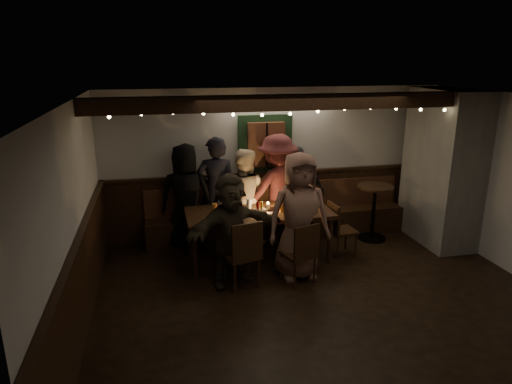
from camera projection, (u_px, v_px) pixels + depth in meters
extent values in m
cube|color=black|center=(322.00, 298.00, 6.09)|extent=(6.00, 5.00, 0.01)
cube|color=black|center=(331.00, 100.00, 5.34)|extent=(6.00, 5.00, 0.01)
cube|color=silver|center=(275.00, 162.00, 8.06)|extent=(6.00, 0.01, 2.60)
cube|color=silver|center=(73.00, 224.00, 5.09)|extent=(0.01, 5.00, 2.60)
cube|color=black|center=(275.00, 203.00, 8.25)|extent=(6.00, 0.05, 1.10)
cube|color=black|center=(83.00, 284.00, 5.31)|extent=(0.05, 5.00, 1.10)
cube|color=slate|center=(442.00, 168.00, 7.67)|extent=(0.70, 1.40, 2.60)
cube|color=black|center=(278.00, 225.00, 8.11)|extent=(4.60, 0.45, 0.45)
cube|color=#572E1C|center=(276.00, 196.00, 8.14)|extent=(4.60, 0.06, 0.50)
cube|color=black|center=(265.00, 144.00, 7.86)|extent=(0.95, 0.04, 1.00)
cube|color=#572E1C|center=(266.00, 145.00, 7.80)|extent=(0.64, 0.12, 0.76)
cube|color=black|center=(304.00, 102.00, 6.31)|extent=(6.00, 0.16, 0.22)
sphere|color=#FFE599|center=(109.00, 117.00, 5.79)|extent=(0.04, 0.04, 0.04)
sphere|color=#FFE599|center=(141.00, 114.00, 5.87)|extent=(0.04, 0.04, 0.04)
sphere|color=#FFE599|center=(173.00, 113.00, 5.95)|extent=(0.04, 0.04, 0.04)
sphere|color=#FFE599|center=(203.00, 113.00, 6.04)|extent=(0.04, 0.04, 0.04)
sphere|color=#FFE599|center=(233.00, 115.00, 6.13)|extent=(0.04, 0.04, 0.04)
sphere|color=#FFE599|center=(262.00, 115.00, 6.21)|extent=(0.04, 0.04, 0.04)
sphere|color=#FFE599|center=(290.00, 114.00, 6.30)|extent=(0.04, 0.04, 0.04)
sphere|color=#FFE599|center=(318.00, 111.00, 6.37)|extent=(0.04, 0.04, 0.04)
sphere|color=#FFE599|center=(345.00, 109.00, 6.45)|extent=(0.04, 0.04, 0.04)
sphere|color=#FFE599|center=(371.00, 108.00, 6.53)|extent=(0.04, 0.04, 0.04)
sphere|color=#FFE599|center=(396.00, 108.00, 6.62)|extent=(0.04, 0.04, 0.04)
sphere|color=#FFE599|center=(421.00, 110.00, 6.71)|extent=(0.04, 0.04, 0.04)
sphere|color=#FFE599|center=(445.00, 110.00, 6.80)|extent=(0.04, 0.04, 0.04)
sphere|color=#FFE599|center=(468.00, 109.00, 6.88)|extent=(0.04, 0.04, 0.04)
cube|color=black|center=(259.00, 213.00, 7.06)|extent=(2.24, 0.96, 0.06)
cylinder|color=black|center=(195.00, 253.00, 6.59)|extent=(0.07, 0.07, 0.74)
cylinder|color=black|center=(191.00, 233.00, 7.33)|extent=(0.07, 0.07, 0.74)
cylinder|color=black|center=(330.00, 241.00, 7.02)|extent=(0.07, 0.07, 0.74)
cylinder|color=black|center=(313.00, 223.00, 7.76)|extent=(0.07, 0.07, 0.74)
cylinder|color=#BF7226|center=(215.00, 208.00, 6.94)|extent=(0.07, 0.07, 0.15)
cylinder|color=#BF7226|center=(232.00, 214.00, 6.70)|extent=(0.07, 0.07, 0.15)
cylinder|color=silver|center=(249.00, 204.00, 7.16)|extent=(0.07, 0.07, 0.15)
cylinder|color=#BF7226|center=(282.00, 207.00, 7.02)|extent=(0.07, 0.07, 0.15)
cylinder|color=silver|center=(289.00, 200.00, 7.33)|extent=(0.07, 0.07, 0.15)
cylinder|color=#BF7226|center=(315.00, 207.00, 7.01)|extent=(0.07, 0.07, 0.15)
cylinder|color=white|center=(227.00, 220.00, 6.64)|extent=(0.28, 0.28, 0.02)
cube|color=#B2B2B7|center=(260.00, 210.00, 7.00)|extent=(0.17, 0.11, 0.05)
cylinder|color=#990C0C|center=(258.00, 207.00, 6.97)|extent=(0.04, 0.04, 0.17)
cylinder|color=gold|center=(262.00, 207.00, 6.99)|extent=(0.04, 0.04, 0.17)
cylinder|color=silver|center=(268.00, 207.00, 7.13)|extent=(0.05, 0.05, 0.09)
sphere|color=#FFB24C|center=(268.00, 203.00, 7.11)|extent=(0.03, 0.03, 0.03)
cube|color=black|center=(241.00, 255.00, 6.30)|extent=(0.54, 0.54, 0.04)
cube|color=black|center=(247.00, 242.00, 6.05)|extent=(0.44, 0.15, 0.51)
cylinder|color=black|center=(247.00, 263.00, 6.61)|extent=(0.04, 0.04, 0.44)
cylinder|color=black|center=(259.00, 274.00, 6.30)|extent=(0.04, 0.04, 0.44)
cylinder|color=black|center=(224.00, 268.00, 6.45)|extent=(0.04, 0.04, 0.44)
cylinder|color=black|center=(235.00, 279.00, 6.14)|extent=(0.04, 0.04, 0.44)
cube|color=black|center=(298.00, 254.00, 6.43)|extent=(0.51, 0.51, 0.04)
cube|color=black|center=(307.00, 242.00, 6.21)|extent=(0.40, 0.16, 0.47)
cylinder|color=black|center=(301.00, 261.00, 6.71)|extent=(0.04, 0.04, 0.40)
cylinder|color=black|center=(314.00, 270.00, 6.44)|extent=(0.04, 0.04, 0.40)
cylinder|color=black|center=(282.00, 266.00, 6.55)|extent=(0.04, 0.04, 0.40)
cylinder|color=black|center=(295.00, 276.00, 6.28)|extent=(0.04, 0.04, 0.40)
cube|color=black|center=(343.00, 231.00, 7.34)|extent=(0.43, 0.43, 0.04)
cube|color=black|center=(333.00, 218.00, 7.22)|extent=(0.07, 0.40, 0.45)
cylinder|color=black|center=(356.00, 245.00, 7.30)|extent=(0.03, 0.03, 0.39)
cylinder|color=black|center=(338.00, 248.00, 7.21)|extent=(0.03, 0.03, 0.39)
cylinder|color=black|center=(346.00, 238.00, 7.59)|extent=(0.03, 0.03, 0.39)
cylinder|color=black|center=(329.00, 240.00, 7.50)|extent=(0.03, 0.03, 0.39)
cylinder|color=black|center=(372.00, 238.00, 8.08)|extent=(0.50, 0.50, 0.03)
cylinder|color=black|center=(373.00, 213.00, 7.95)|extent=(0.07, 0.07, 0.96)
cylinder|color=black|center=(375.00, 187.00, 7.81)|extent=(0.61, 0.61, 0.04)
imported|color=black|center=(186.00, 197.00, 7.49)|extent=(0.95, 0.70, 1.77)
imported|color=black|center=(216.00, 192.00, 7.61)|extent=(0.71, 0.50, 1.86)
imported|color=beige|center=(243.00, 197.00, 7.65)|extent=(0.98, 0.88, 1.65)
imported|color=#501F21|center=(277.00, 189.00, 7.74)|extent=(1.36, 1.03, 1.87)
imported|color=#2A2A2C|center=(298.00, 194.00, 7.83)|extent=(0.98, 0.44, 1.65)
imported|color=#322B1E|center=(231.00, 230.00, 6.28)|extent=(1.56, 1.00, 1.61)
imported|color=#7F594A|center=(299.00, 216.00, 6.46)|extent=(0.91, 0.59, 1.85)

